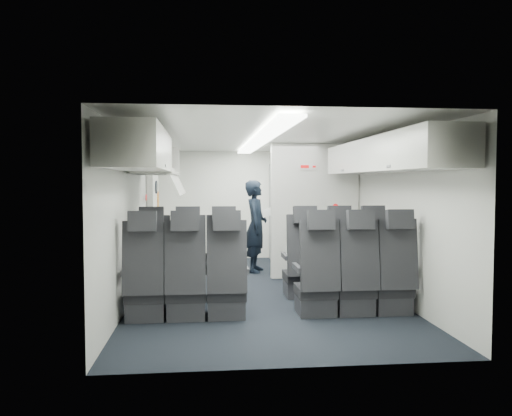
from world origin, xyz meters
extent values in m
cube|color=black|center=(0.00, 0.00, -0.01)|extent=(3.40, 6.00, 0.01)
cube|color=white|center=(0.00, 0.00, 2.15)|extent=(3.40, 6.00, 0.01)
cube|color=silver|center=(0.00, 3.00, 1.07)|extent=(3.40, 0.01, 2.15)
cube|color=silver|center=(0.00, -3.00, 1.07)|extent=(3.40, 0.01, 2.15)
cube|color=silver|center=(-1.70, 0.00, 1.07)|extent=(0.01, 6.00, 2.15)
cube|color=silver|center=(1.70, 0.00, 1.07)|extent=(0.01, 6.00, 2.15)
cube|color=white|center=(0.00, 0.00, 2.11)|extent=(0.25, 5.52, 0.03)
cube|color=black|center=(-1.42, -0.45, 0.27)|extent=(0.44, 0.46, 0.12)
cube|color=#2D2D33|center=(-1.42, -0.45, 0.11)|extent=(0.42, 0.42, 0.22)
cube|color=black|center=(-1.42, -0.67, 0.72)|extent=(0.44, 0.20, 0.80)
cube|color=black|center=(-1.42, -0.72, 1.12)|extent=(0.30, 0.12, 0.23)
cube|color=#2D2D33|center=(-1.64, -0.48, 0.55)|extent=(0.05, 0.40, 0.06)
cube|color=#2D2D33|center=(-1.20, -0.48, 0.55)|extent=(0.05, 0.40, 0.06)
cube|color=black|center=(-0.97, -0.45, 0.27)|extent=(0.44, 0.46, 0.12)
cube|color=#2D2D33|center=(-0.97, -0.45, 0.11)|extent=(0.42, 0.42, 0.22)
cube|color=black|center=(-0.97, -0.67, 0.72)|extent=(0.44, 0.20, 0.80)
cube|color=black|center=(-0.97, -0.72, 1.12)|extent=(0.30, 0.12, 0.23)
cube|color=#2D2D33|center=(-1.19, -0.48, 0.55)|extent=(0.05, 0.40, 0.06)
cube|color=#2D2D33|center=(-0.75, -0.48, 0.55)|extent=(0.05, 0.40, 0.06)
cube|color=black|center=(-0.52, -0.45, 0.27)|extent=(0.44, 0.46, 0.12)
cube|color=#2D2D33|center=(-0.52, -0.45, 0.11)|extent=(0.42, 0.42, 0.22)
cube|color=black|center=(-0.52, -0.67, 0.72)|extent=(0.44, 0.20, 0.80)
cube|color=black|center=(-0.52, -0.72, 1.12)|extent=(0.30, 0.12, 0.23)
cube|color=#2D2D33|center=(-0.74, -0.48, 0.55)|extent=(0.05, 0.40, 0.06)
cube|color=#2D2D33|center=(-0.30, -0.48, 0.55)|extent=(0.05, 0.40, 0.06)
cube|color=black|center=(0.52, -0.45, 0.27)|extent=(0.44, 0.46, 0.12)
cube|color=#2D2D33|center=(0.52, -0.45, 0.11)|extent=(0.42, 0.42, 0.22)
cube|color=black|center=(0.52, -0.67, 0.72)|extent=(0.44, 0.20, 0.80)
cube|color=black|center=(0.52, -0.72, 1.12)|extent=(0.30, 0.12, 0.23)
cube|color=#2D2D33|center=(0.30, -0.48, 0.55)|extent=(0.05, 0.40, 0.06)
cube|color=#2D2D33|center=(0.74, -0.48, 0.55)|extent=(0.05, 0.40, 0.06)
cube|color=black|center=(0.97, -0.45, 0.27)|extent=(0.44, 0.46, 0.12)
cube|color=#2D2D33|center=(0.97, -0.45, 0.11)|extent=(0.42, 0.42, 0.22)
cube|color=black|center=(0.97, -0.67, 0.72)|extent=(0.44, 0.20, 0.80)
cube|color=black|center=(0.97, -0.72, 1.12)|extent=(0.30, 0.12, 0.23)
cube|color=#2D2D33|center=(0.75, -0.48, 0.55)|extent=(0.05, 0.40, 0.06)
cube|color=#2D2D33|center=(1.19, -0.48, 0.55)|extent=(0.05, 0.40, 0.06)
cube|color=black|center=(1.42, -0.45, 0.27)|extent=(0.44, 0.46, 0.12)
cube|color=#2D2D33|center=(1.42, -0.45, 0.11)|extent=(0.42, 0.42, 0.22)
cube|color=black|center=(1.42, -0.67, 0.72)|extent=(0.44, 0.20, 0.80)
cube|color=black|center=(1.42, -0.72, 1.12)|extent=(0.30, 0.12, 0.23)
cube|color=#2D2D33|center=(1.20, -0.48, 0.55)|extent=(0.05, 0.40, 0.06)
cube|color=#2D2D33|center=(1.64, -0.48, 0.55)|extent=(0.05, 0.40, 0.06)
cube|color=black|center=(-1.42, -1.35, 0.27)|extent=(0.44, 0.46, 0.12)
cube|color=#2D2D33|center=(-1.42, -1.35, 0.11)|extent=(0.42, 0.42, 0.22)
cube|color=black|center=(-1.42, -1.57, 0.72)|extent=(0.44, 0.20, 0.80)
cube|color=black|center=(-1.42, -1.62, 1.12)|extent=(0.30, 0.12, 0.23)
cube|color=#2D2D33|center=(-1.64, -1.38, 0.55)|extent=(0.05, 0.40, 0.06)
cube|color=#2D2D33|center=(-1.20, -1.38, 0.55)|extent=(0.05, 0.40, 0.06)
cube|color=black|center=(-0.97, -1.35, 0.27)|extent=(0.44, 0.46, 0.12)
cube|color=#2D2D33|center=(-0.97, -1.35, 0.11)|extent=(0.42, 0.42, 0.22)
cube|color=black|center=(-0.97, -1.57, 0.72)|extent=(0.44, 0.20, 0.80)
cube|color=black|center=(-0.97, -1.62, 1.12)|extent=(0.30, 0.12, 0.23)
cube|color=#2D2D33|center=(-1.19, -1.38, 0.55)|extent=(0.05, 0.40, 0.06)
cube|color=#2D2D33|center=(-0.75, -1.38, 0.55)|extent=(0.05, 0.40, 0.06)
cube|color=black|center=(-0.52, -1.35, 0.27)|extent=(0.44, 0.46, 0.12)
cube|color=#2D2D33|center=(-0.52, -1.35, 0.11)|extent=(0.42, 0.42, 0.22)
cube|color=black|center=(-0.52, -1.57, 0.72)|extent=(0.44, 0.20, 0.80)
cube|color=black|center=(-0.52, -1.62, 1.12)|extent=(0.30, 0.12, 0.23)
cube|color=#2D2D33|center=(-0.74, -1.38, 0.55)|extent=(0.05, 0.40, 0.06)
cube|color=#2D2D33|center=(-0.30, -1.38, 0.55)|extent=(0.05, 0.40, 0.06)
cube|color=black|center=(0.52, -1.35, 0.27)|extent=(0.44, 0.46, 0.12)
cube|color=#2D2D33|center=(0.52, -1.35, 0.11)|extent=(0.42, 0.42, 0.22)
cube|color=black|center=(0.52, -1.57, 0.72)|extent=(0.44, 0.20, 0.80)
cube|color=black|center=(0.52, -1.62, 1.12)|extent=(0.30, 0.12, 0.23)
cube|color=#2D2D33|center=(0.30, -1.38, 0.55)|extent=(0.05, 0.40, 0.06)
cube|color=#2D2D33|center=(0.74, -1.38, 0.55)|extent=(0.05, 0.40, 0.06)
cube|color=black|center=(0.97, -1.35, 0.27)|extent=(0.44, 0.46, 0.12)
cube|color=#2D2D33|center=(0.97, -1.35, 0.11)|extent=(0.42, 0.42, 0.22)
cube|color=black|center=(0.97, -1.57, 0.72)|extent=(0.44, 0.20, 0.80)
cube|color=black|center=(0.97, -1.62, 1.12)|extent=(0.30, 0.12, 0.23)
cube|color=#2D2D33|center=(0.75, -1.38, 0.55)|extent=(0.05, 0.40, 0.06)
cube|color=#2D2D33|center=(1.19, -1.38, 0.55)|extent=(0.05, 0.40, 0.06)
cube|color=black|center=(1.42, -1.35, 0.27)|extent=(0.44, 0.46, 0.12)
cube|color=#2D2D33|center=(1.42, -1.35, 0.11)|extent=(0.42, 0.42, 0.22)
cube|color=black|center=(1.42, -1.57, 0.72)|extent=(0.44, 0.20, 0.80)
cube|color=black|center=(1.42, -1.62, 1.12)|extent=(0.30, 0.12, 0.23)
cube|color=#2D2D33|center=(1.20, -1.38, 0.55)|extent=(0.05, 0.40, 0.06)
cube|color=#2D2D33|center=(1.64, -1.38, 0.55)|extent=(0.05, 0.40, 0.06)
cube|color=silver|center=(-1.40, -2.00, 1.86)|extent=(0.52, 1.80, 0.40)
cylinder|color=slate|center=(-1.15, -2.00, 1.70)|extent=(0.04, 0.10, 0.04)
cube|color=#9E9E93|center=(-1.40, -0.25, 1.66)|extent=(0.52, 1.70, 0.04)
cube|color=silver|center=(-1.66, -0.25, 1.86)|extent=(0.06, 1.70, 0.44)
cube|color=silver|center=(-1.40, -1.08, 1.86)|extent=(0.52, 0.04, 0.40)
cube|color=silver|center=(-1.40, 0.58, 1.86)|extent=(0.52, 0.04, 0.40)
cube|color=silver|center=(-1.15, -0.25, 1.55)|extent=(0.21, 1.61, 0.38)
cube|color=silver|center=(1.40, -2.00, 1.86)|extent=(0.52, 1.80, 0.40)
cylinder|color=slate|center=(1.15, -2.00, 1.70)|extent=(0.04, 0.10, 0.04)
cube|color=silver|center=(1.40, -0.25, 1.86)|extent=(0.52, 1.70, 0.40)
cylinder|color=slate|center=(1.15, -0.25, 1.70)|extent=(0.04, 0.10, 0.04)
cube|color=silver|center=(0.98, 0.80, 1.07)|extent=(1.40, 0.12, 2.13)
cube|color=white|center=(0.85, 0.73, 1.78)|extent=(0.24, 0.01, 0.10)
cube|color=red|center=(0.80, 0.72, 1.78)|extent=(0.13, 0.01, 0.04)
cube|color=red|center=(0.95, 0.72, 1.78)|extent=(0.05, 0.01, 0.03)
cylinder|color=white|center=(1.30, 0.73, 1.15)|extent=(0.11, 0.01, 0.11)
cylinder|color=red|center=(1.30, 0.72, 1.15)|extent=(0.09, 0.01, 0.09)
cube|color=#939399|center=(0.95, 2.72, 0.95)|extent=(0.85, 0.50, 1.90)
cube|color=#3F3F42|center=(0.95, 2.46, 0.50)|extent=(0.80, 0.01, 0.02)
cube|color=#3F3F42|center=(0.95, 2.46, 1.00)|extent=(0.80, 0.01, 0.02)
cube|color=#3F3F42|center=(0.95, 2.46, 1.50)|extent=(0.80, 0.01, 0.02)
cube|color=silver|center=(-1.64, 1.55, 0.95)|extent=(0.10, 0.92, 1.86)
cylinder|color=black|center=(-1.58, 1.55, 1.45)|extent=(0.03, 0.22, 0.22)
cube|color=gold|center=(-1.58, 1.85, 1.00)|extent=(0.02, 0.10, 0.75)
cylinder|color=white|center=(-1.67, 0.80, 1.30)|extent=(0.01, 0.11, 0.11)
cylinder|color=red|center=(-1.66, 0.80, 1.30)|extent=(0.01, 0.09, 0.09)
imported|color=black|center=(0.10, 1.45, 0.78)|extent=(0.49, 0.64, 1.57)
cube|color=black|center=(-1.43, -0.65, 1.83)|extent=(0.39, 0.29, 0.22)
cube|color=white|center=(0.29, 1.40, 1.02)|extent=(0.19, 0.06, 0.13)
camera|label=1|loc=(-0.74, -7.00, 1.54)|focal=35.00mm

